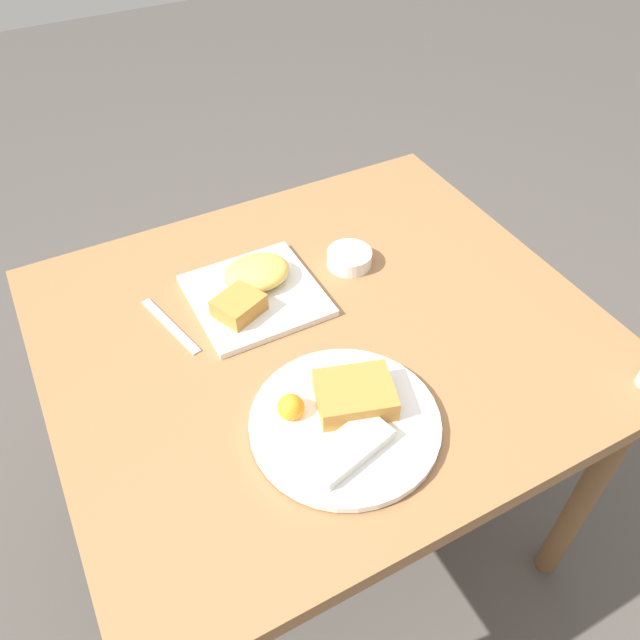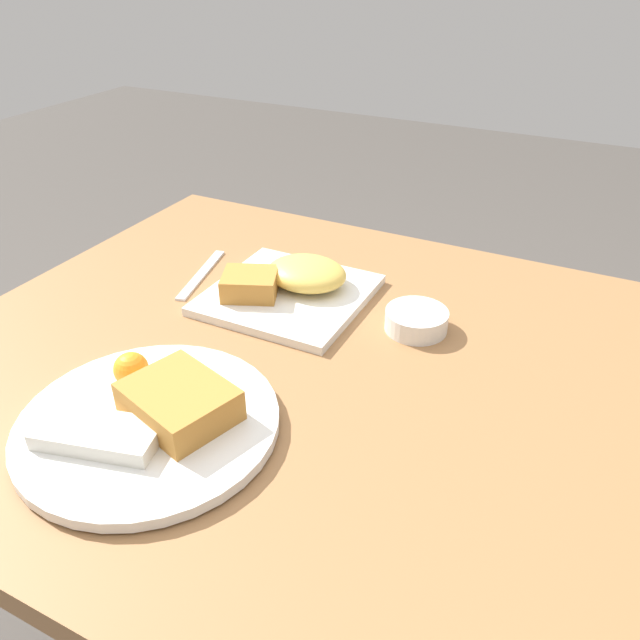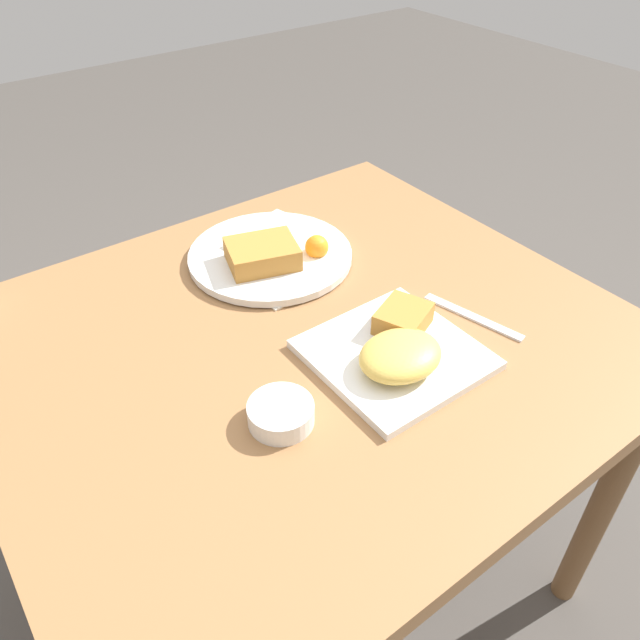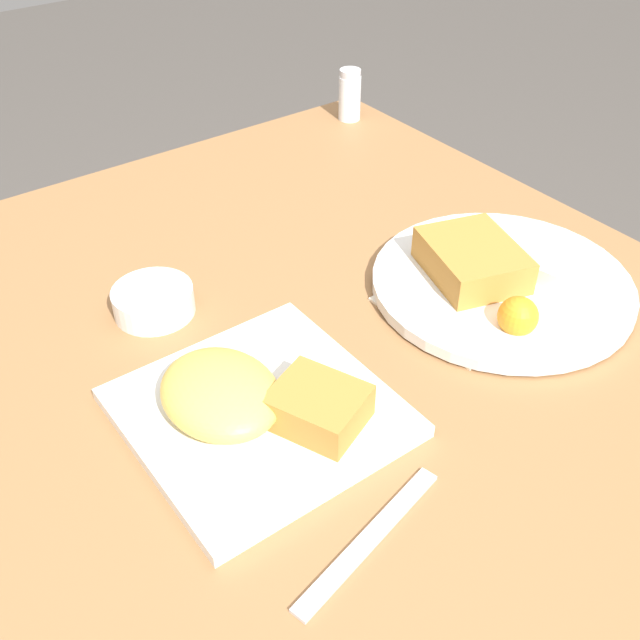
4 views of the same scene
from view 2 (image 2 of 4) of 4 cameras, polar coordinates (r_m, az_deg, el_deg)
The scene contains 6 objects.
dining_table at distance 0.92m, azimuth -2.40°, elevation -7.21°, with size 0.99×0.88×0.72m.
menu_card at distance 0.77m, azimuth -14.67°, elevation -9.48°, with size 0.17×0.26×0.00m.
plate_square_near at distance 0.99m, azimuth -2.73°, elevation 3.20°, with size 0.24×0.24×0.06m.
plate_oval_far at distance 0.76m, azimuth -15.19°, elevation -8.51°, with size 0.30×0.30×0.05m.
sauce_ramekin at distance 0.92m, azimuth 8.81°, elevation 0.03°, with size 0.09×0.09×0.03m.
butter_knife at distance 1.08m, azimuth -10.79°, elevation 4.13°, with size 0.06×0.18×0.00m.
Camera 2 is at (-0.35, 0.62, 1.22)m, focal length 35.00 mm.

